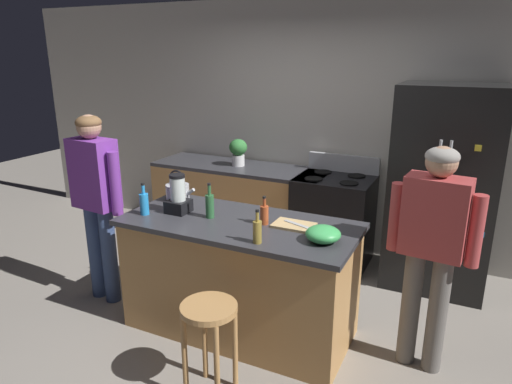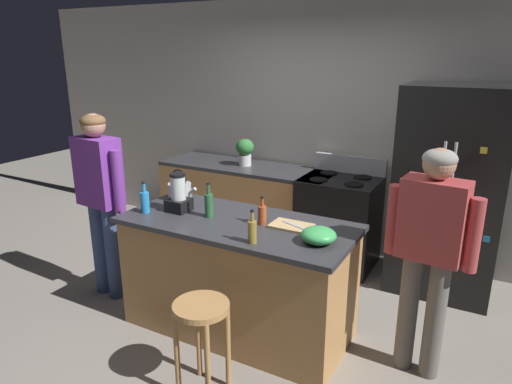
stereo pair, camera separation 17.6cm
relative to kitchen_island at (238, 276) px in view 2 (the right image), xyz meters
The scene contains 19 objects.
ground_plane 0.46m from the kitchen_island, ahead, with size 14.00×14.00×0.00m, color gray.
back_wall 2.14m from the kitchen_island, 90.00° to the left, with size 8.00×0.10×2.70m, color #BCB7AD.
kitchen_island is the anchor object (origin of this frame).
back_counter_run 1.74m from the kitchen_island, 117.30° to the left, with size 2.00×0.64×0.93m.
refrigerator 2.05m from the kitchen_island, 48.65° to the left, with size 0.90×0.73×1.89m.
stove_range 1.55m from the kitchen_island, 78.69° to the left, with size 0.76×0.65×1.11m.
person_by_island_left 1.44m from the kitchen_island, behind, with size 0.60×0.26×1.67m.
person_by_sink_right 1.46m from the kitchen_island, ahead, with size 0.60×0.26×1.59m.
bar_stool 0.75m from the kitchen_island, 76.73° to the right, with size 0.36×0.36×0.65m.
potted_plant 1.87m from the kitchen_island, 117.96° to the left, with size 0.20×0.20×0.30m.
blender_appliance 0.79m from the kitchen_island, behind, with size 0.17×0.17×0.31m.
bottle_cooking_sauce 0.57m from the kitchen_island, 11.43° to the left, with size 0.06×0.06×0.22m.
bottle_olive_oil 0.61m from the kitchen_island, behind, with size 0.07×0.07×0.28m.
bottle_soda 0.94m from the kitchen_island, 166.46° to the right, with size 0.07×0.07×0.26m.
bottle_vinegar 0.69m from the kitchen_island, 45.07° to the right, with size 0.06×0.06×0.24m.
mixing_bowl 0.86m from the kitchen_island, ahead, with size 0.24×0.24×0.11m, color #3FB259.
tea_kettle 0.92m from the kitchen_island, 162.00° to the left, with size 0.28×0.20×0.27m.
cutting_board 0.63m from the kitchen_island, 11.68° to the left, with size 0.30×0.20×0.02m, color tan.
chef_knife 0.65m from the kitchen_island, 11.15° to the left, with size 0.22×0.03×0.01m, color #B7BABF.
Camera 2 is at (1.68, -2.78, 2.16)m, focal length 32.20 mm.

